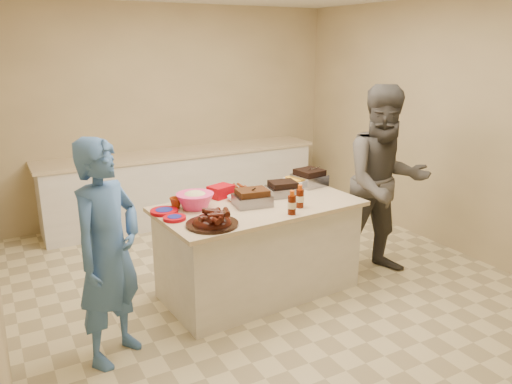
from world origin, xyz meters
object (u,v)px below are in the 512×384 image
rib_platter (212,225)px  mustard_bottle (236,203)px  coleslaw_bowl (195,208)px  plastic_cup (176,208)px  guest_blue (118,354)px  island (259,291)px  roasting_pan (309,185)px  bbq_bottle_b (300,207)px  guest_gray (378,271)px  bbq_bottle_a (292,214)px

rib_platter → mustard_bottle: bearing=44.6°
coleslaw_bowl → plastic_cup: coleslaw_bowl is taller
rib_platter → plastic_cup: 0.54m
guest_blue → coleslaw_bowl: bearing=-4.7°
island → rib_platter: rib_platter is taller
mustard_bottle → coleslaw_bowl: bearing=172.5°
roasting_pan → bbq_bottle_b: (-0.47, -0.54, 0.00)m
roasting_pan → coleslaw_bowl: (-1.28, -0.12, 0.00)m
guest_gray → coleslaw_bowl: bearing=-174.1°
bbq_bottle_b → mustard_bottle: 0.57m
bbq_bottle_a → rib_platter: bearing=173.7°
rib_platter → mustard_bottle: rib_platter is taller
coleslaw_bowl → guest_blue: (-0.87, -0.54, -0.85)m
plastic_cup → bbq_bottle_b: bearing=-27.3°
bbq_bottle_a → mustard_bottle: (-0.27, 0.49, 0.00)m
island → bbq_bottle_b: 0.92m
guest_gray → mustard_bottle: bearing=-175.2°
roasting_pan → rib_platter: bearing=-163.8°
coleslaw_bowl → rib_platter: bearing=-95.9°
island → plastic_cup: bearing=156.6°
island → roasting_pan: size_ratio=6.39×
roasting_pan → plastic_cup: roasting_pan is taller
coleslaw_bowl → mustard_bottle: coleslaw_bowl is taller
island → plastic_cup: (-0.68, 0.24, 0.85)m
guest_blue → guest_gray: size_ratio=0.88×
coleslaw_bowl → bbq_bottle_b: coleslaw_bowl is taller
island → guest_gray: 1.28m
bbq_bottle_a → plastic_cup: size_ratio=1.93×
rib_platter → plastic_cup: size_ratio=3.92×
coleslaw_bowl → bbq_bottle_b: (0.80, -0.42, 0.00)m
rib_platter → guest_gray: (1.85, 0.08, -0.85)m
coleslaw_bowl → plastic_cup: (-0.15, 0.07, 0.00)m
rib_platter → guest_blue: size_ratio=0.25×
mustard_bottle → plastic_cup: bearing=166.9°
island → plastic_cup: plastic_cup is taller
island → bbq_bottle_b: bbq_bottle_b is taller
bbq_bottle_a → guest_gray: 1.44m
bbq_bottle_a → mustard_bottle: bearing=118.9°
coleslaw_bowl → guest_blue: size_ratio=0.20×
coleslaw_bowl → roasting_pan: bearing=5.5°
roasting_pan → coleslaw_bowl: bearing=177.8°
rib_platter → bbq_bottle_b: bearing=3.0°
bbq_bottle_b → guest_blue: (-1.67, -0.12, -0.85)m
roasting_pan → mustard_bottle: bearing=-176.9°
bbq_bottle_b → guest_blue: 1.88m
coleslaw_bowl → bbq_bottle_a: (0.64, -0.54, 0.00)m
guest_blue → mustard_bottle: bearing=-14.9°
roasting_pan → coleslaw_bowl: coleslaw_bowl is taller
coleslaw_bowl → guest_blue: coleslaw_bowl is taller
bbq_bottle_a → bbq_bottle_b: bearing=36.9°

